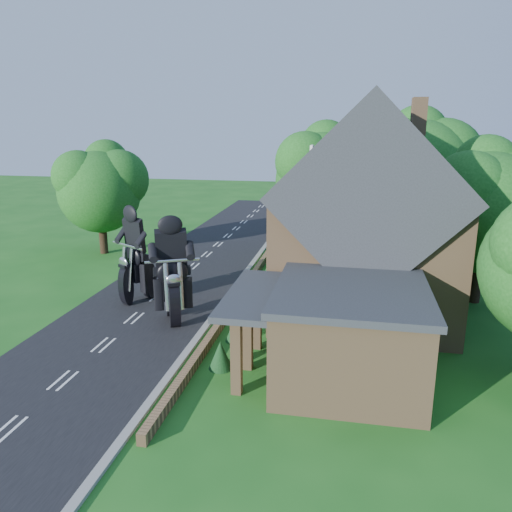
% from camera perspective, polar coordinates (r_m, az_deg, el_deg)
% --- Properties ---
extents(ground, '(120.00, 120.00, 0.00)m').
position_cam_1_polar(ground, '(21.96, -17.02, -9.73)').
color(ground, '#1A5819').
rests_on(ground, ground).
extents(road, '(7.00, 80.00, 0.02)m').
position_cam_1_polar(road, '(21.96, -17.03, -9.71)').
color(road, black).
rests_on(road, ground).
extents(kerb, '(0.30, 80.00, 0.12)m').
position_cam_1_polar(kerb, '(20.56, -7.84, -10.76)').
color(kerb, gray).
rests_on(kerb, ground).
extents(garden_wall, '(0.30, 22.00, 0.40)m').
position_cam_1_polar(garden_wall, '(24.74, -2.69, -5.71)').
color(garden_wall, olive).
rests_on(garden_wall, ground).
extents(house, '(9.54, 8.64, 10.24)m').
position_cam_1_polar(house, '(23.91, 12.37, 3.56)').
color(house, olive).
rests_on(house, ground).
extents(annex, '(7.05, 5.94, 3.44)m').
position_cam_1_polar(annex, '(18.14, 10.25, -8.57)').
color(annex, olive).
rests_on(annex, ground).
extents(tree_house_right, '(6.51, 6.00, 8.40)m').
position_cam_1_polar(tree_house_right, '(27.20, 25.52, 5.61)').
color(tree_house_right, black).
rests_on(tree_house_right, ground).
extents(tree_behind_house, '(7.81, 7.20, 10.08)m').
position_cam_1_polar(tree_behind_house, '(33.98, 18.60, 9.67)').
color(tree_behind_house, black).
rests_on(tree_behind_house, ground).
extents(tree_behind_left, '(6.94, 6.40, 9.16)m').
position_cam_1_polar(tree_behind_left, '(34.77, 8.33, 9.57)').
color(tree_behind_left, black).
rests_on(tree_behind_left, ground).
extents(tree_far_road, '(6.08, 5.60, 7.84)m').
position_cam_1_polar(tree_far_road, '(35.96, -16.89, 7.83)').
color(tree_far_road, black).
rests_on(tree_far_road, ground).
extents(shrub_a, '(0.90, 0.90, 1.10)m').
position_cam_1_polar(shrub_a, '(19.04, -4.08, -11.21)').
color(shrub_a, black).
rests_on(shrub_a, ground).
extents(shrub_b, '(0.90, 0.90, 1.10)m').
position_cam_1_polar(shrub_b, '(21.23, -2.31, -8.30)').
color(shrub_b, black).
rests_on(shrub_b, ground).
extents(shrub_c, '(0.90, 0.90, 1.10)m').
position_cam_1_polar(shrub_c, '(23.49, -0.90, -5.93)').
color(shrub_c, black).
rests_on(shrub_c, ground).
extents(shrub_d, '(0.90, 0.90, 1.10)m').
position_cam_1_polar(shrub_d, '(28.13, 1.21, -2.35)').
color(shrub_d, black).
rests_on(shrub_d, ground).
extents(shrub_e, '(0.90, 0.90, 1.10)m').
position_cam_1_polar(shrub_e, '(30.49, 2.02, -0.97)').
color(shrub_e, black).
rests_on(shrub_e, ground).
extents(shrub_f, '(0.90, 0.90, 1.10)m').
position_cam_1_polar(shrub_f, '(32.88, 2.71, 0.21)').
color(shrub_f, black).
rests_on(shrub_f, ground).
extents(motorcycle_lead, '(1.07, 1.64, 1.51)m').
position_cam_1_polar(motorcycle_lead, '(23.40, -9.40, -5.70)').
color(motorcycle_lead, black).
rests_on(motorcycle_lead, ground).
extents(motorcycle_follow, '(1.16, 1.61, 1.51)m').
position_cam_1_polar(motorcycle_follow, '(26.34, -13.36, -3.53)').
color(motorcycle_follow, black).
rests_on(motorcycle_follow, ground).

